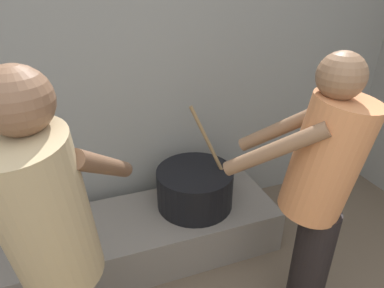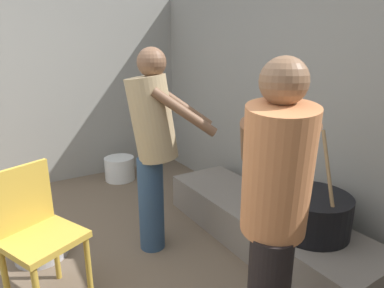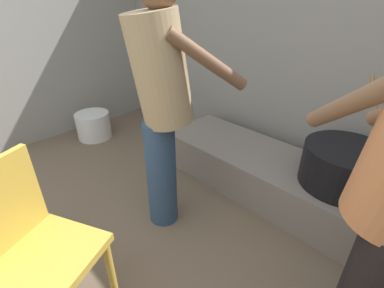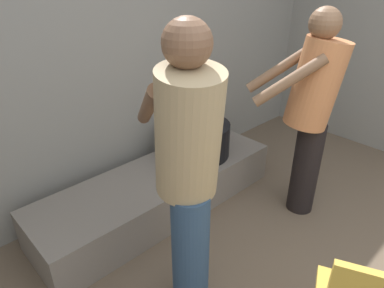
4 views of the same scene
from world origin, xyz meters
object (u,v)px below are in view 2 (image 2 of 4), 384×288
Objects in this scene: cook_in_orange_shirt at (274,207)px; metal_mixing_bowl at (41,247)px; bucket_white_plastic at (120,168)px; chair_yellow at (36,231)px; cooking_pot_main at (311,213)px; cook_in_tan_shirt at (153,141)px.

cook_in_orange_shirt is 1.94m from metal_mixing_bowl.
cook_in_orange_shirt is 2.85m from bucket_white_plastic.
cook_in_orange_shirt is 4.18× the size of bucket_white_plastic.
metal_mixing_bowl is (-0.52, 0.04, -0.43)m from chair_yellow.
cook_in_orange_shirt reaches higher than cooking_pot_main.
metal_mixing_bowl is (1.20, -1.06, -0.07)m from bucket_white_plastic.
chair_yellow reaches higher than metal_mixing_bowl.
chair_yellow is (0.16, -0.86, -0.40)m from cook_in_tan_shirt.
bucket_white_plastic is (-2.40, -0.56, -0.31)m from cooking_pot_main.
cooking_pot_main is 0.93m from cook_in_orange_shirt.
cook_in_orange_shirt is 1.42m from chair_yellow.
cook_in_orange_shirt reaches higher than chair_yellow.
cook_in_tan_shirt is (-0.84, -0.80, 0.44)m from cooking_pot_main.
chair_yellow is 2.42× the size of bucket_white_plastic.
chair_yellow is (-1.04, -0.90, -0.37)m from cook_in_orange_shirt.
bucket_white_plastic is (-1.72, 1.10, -0.35)m from chair_yellow.
chair_yellow is 2.26× the size of metal_mixing_bowl.
bucket_white_plastic is 0.93× the size of metal_mixing_bowl.
chair_yellow is 2.07m from bucket_white_plastic.
bucket_white_plastic reaches higher than metal_mixing_bowl.
chair_yellow is at bearing -139.09° from cook_in_orange_shirt.
cooking_pot_main is at bearing 114.93° from cook_in_orange_shirt.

